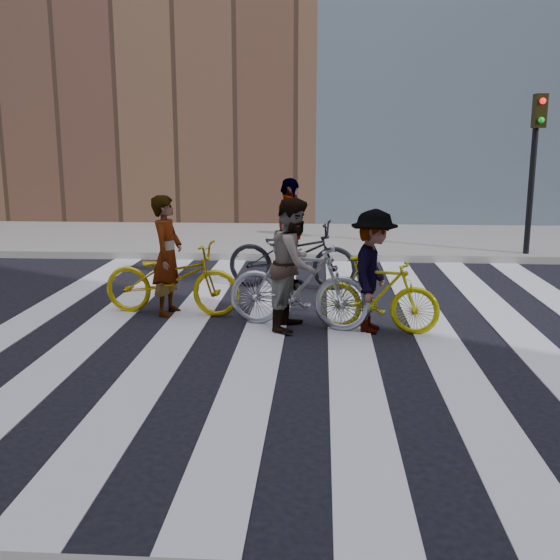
# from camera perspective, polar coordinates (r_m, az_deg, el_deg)

# --- Properties ---
(ground) EXTENTS (100.00, 100.00, 0.00)m
(ground) POSITION_cam_1_polar(r_m,az_deg,el_deg) (8.58, 2.33, -4.48)
(ground) COLOR black
(ground) RESTS_ON ground
(sidewalk_far) EXTENTS (100.00, 5.00, 0.15)m
(sidewalk_far) POSITION_cam_1_polar(r_m,az_deg,el_deg) (15.90, 2.98, 3.52)
(sidewalk_far) COLOR gray
(sidewalk_far) RESTS_ON ground
(zebra_crosswalk) EXTENTS (8.25, 10.00, 0.01)m
(zebra_crosswalk) POSITION_cam_1_polar(r_m,az_deg,el_deg) (8.58, 2.34, -4.45)
(zebra_crosswalk) COLOR silver
(zebra_crosswalk) RESTS_ON ground
(traffic_signal) EXTENTS (0.22, 0.42, 3.33)m
(traffic_signal) POSITION_cam_1_polar(r_m,az_deg,el_deg) (14.19, 21.35, 10.62)
(traffic_signal) COLOR black
(traffic_signal) RESTS_ON ground
(bike_yellow_left) EXTENTS (2.06, 0.93, 1.04)m
(bike_yellow_left) POSITION_cam_1_polar(r_m,az_deg,el_deg) (9.43, -9.41, 0.15)
(bike_yellow_left) COLOR #C5A70A
(bike_yellow_left) RESTS_ON ground
(bike_silver_mid) EXTENTS (2.00, 0.97, 1.16)m
(bike_silver_mid) POSITION_cam_1_polar(r_m,az_deg,el_deg) (8.60, 1.59, -0.47)
(bike_silver_mid) COLOR #ADAFB7
(bike_silver_mid) RESTS_ON ground
(bike_yellow_right) EXTENTS (1.69, 0.84, 0.98)m
(bike_yellow_right) POSITION_cam_1_polar(r_m,az_deg,el_deg) (8.55, 8.38, -1.29)
(bike_yellow_right) COLOR #CEC90B
(bike_yellow_right) RESTS_ON ground
(bike_dark_rear) EXTENTS (2.26, 1.07, 1.14)m
(bike_dark_rear) POSITION_cam_1_polar(r_m,az_deg,el_deg) (10.92, 1.07, 2.19)
(bike_dark_rear) COLOR black
(bike_dark_rear) RESTS_ON ground
(rider_left) EXTENTS (0.48, 0.67, 1.70)m
(rider_left) POSITION_cam_1_polar(r_m,az_deg,el_deg) (9.38, -9.78, 2.11)
(rider_left) COLOR slate
(rider_left) RESTS_ON ground
(rider_mid) EXTENTS (0.83, 0.97, 1.73)m
(rider_mid) POSITION_cam_1_polar(r_m,az_deg,el_deg) (8.54, 1.27, 1.42)
(rider_mid) COLOR slate
(rider_mid) RESTS_ON ground
(rider_right) EXTENTS (0.83, 1.14, 1.60)m
(rider_right) POSITION_cam_1_polar(r_m,az_deg,el_deg) (8.48, 8.11, 0.74)
(rider_right) COLOR slate
(rider_right) RESTS_ON ground
(rider_rear) EXTENTS (0.60, 1.13, 1.84)m
(rider_rear) POSITION_cam_1_polar(r_m,az_deg,el_deg) (10.86, 0.81, 4.03)
(rider_rear) COLOR slate
(rider_rear) RESTS_ON ground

